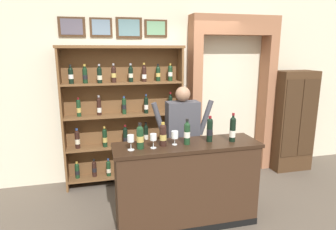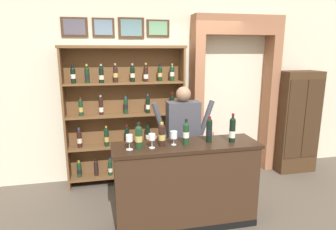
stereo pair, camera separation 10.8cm
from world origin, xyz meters
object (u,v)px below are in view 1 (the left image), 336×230
Objects in this scene: tasting_bottle_brunello at (140,137)px; wine_glass_right at (175,135)px; tasting_bottle_prosecco at (210,129)px; shopkeeper at (182,132)px; tasting_bottle_rosso at (187,133)px; tasting_counter at (186,184)px; side_cabinet at (292,121)px; wine_glass_spare at (131,139)px; wine_shelf at (124,113)px; wine_glass_center at (153,138)px; tasting_bottle_chianti at (163,134)px; tasting_bottle_grappa at (233,129)px.

wine_glass_right is at bearing 5.36° from tasting_bottle_brunello.
tasting_bottle_brunello is 0.94× the size of tasting_bottle_prosecco.
shopkeeper is 0.63m from tasting_bottle_rosso.
shopkeeper is (0.12, 0.58, 0.48)m from tasting_counter.
wine_glass_spare is (-2.95, -1.23, 0.27)m from side_cabinet.
wine_glass_center is at bearing -82.39° from wine_shelf.
wine_glass_center is at bearing -129.59° from shopkeeper.
tasting_bottle_grappa reaches higher than tasting_bottle_chianti.
shopkeeper is at bearing 78.28° from tasting_counter.
tasting_bottle_prosecco reaches higher than wine_glass_spare.
side_cabinet is 2.72m from wine_glass_right.
wine_glass_spare is (-1.20, -0.02, -0.03)m from tasting_bottle_grappa.
tasting_counter is 6.29× the size of tasting_bottle_chianti.
shopkeeper is 5.35× the size of tasting_bottle_rosso.
wine_glass_right is at bearing -71.56° from wine_shelf.
side_cabinet reaches higher than wine_glass_spare.
side_cabinet reaches higher than tasting_bottle_rosso.
wine_shelf reaches higher than tasting_bottle_prosecco.
tasting_bottle_rosso is (-0.13, -0.60, 0.16)m from shopkeeper.
tasting_bottle_grappa is at bearing -3.20° from tasting_bottle_chianti.
tasting_bottle_rosso is 0.40m from wine_glass_center.
tasting_bottle_chianti is (-0.40, -0.58, 0.16)m from shopkeeper.
side_cabinet reaches higher than wine_glass_right.
shopkeeper is at bearing 65.13° from wine_glass_right.
tasting_bottle_rosso is 0.55m from tasting_bottle_grappa.
tasting_bottle_rosso is 0.87× the size of tasting_bottle_grappa.
tasting_bottle_grappa is at bearing -12.69° from tasting_bottle_prosecco.
wine_shelf is 12.56× the size of wine_glass_spare.
tasting_bottle_prosecco is 0.90× the size of tasting_bottle_grappa.
wine_shelf is 6.92× the size of tasting_bottle_prosecco.
tasting_bottle_chianti is (0.31, -1.33, 0.03)m from wine_shelf.
wine_glass_spare is at bearing -176.12° from tasting_bottle_rosso.
wine_glass_center reaches higher than tasting_counter.
shopkeeper is at bearing 105.92° from tasting_bottle_prosecco.
shopkeeper reaches higher than tasting_bottle_brunello.
tasting_bottle_prosecco reaches higher than tasting_counter.
tasting_counter is at bearing 5.05° from wine_glass_spare.
tasting_bottle_grappa is at bearing -0.38° from tasting_bottle_brunello.
wine_glass_center is at bearing -179.21° from tasting_bottle_grappa.
tasting_bottle_prosecco is at bearing -74.08° from shopkeeper.
tasting_counter is 5.54× the size of tasting_bottle_prosecco.
shopkeeper is at bearing 55.01° from tasting_bottle_chianti.
tasting_bottle_rosso is at bearing -7.33° from wine_glass_right.
wine_shelf is at bearing 176.81° from side_cabinet.
tasting_bottle_chianti is at bearing -178.69° from tasting_bottle_prosecco.
tasting_counter is 10.05× the size of wine_glass_spare.
tasting_bottle_prosecco is (0.28, 0.02, 0.66)m from tasting_counter.
tasting_bottle_rosso is at bearing -116.13° from tasting_counter.
wine_glass_spare is (-0.25, -0.00, -0.00)m from wine_glass_center.
tasting_bottle_rosso is at bearing -152.62° from side_cabinet.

